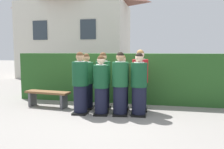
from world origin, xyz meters
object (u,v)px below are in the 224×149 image
object	(u,v)px
student_rear_row_1	(103,82)
student_front_row_0	(80,84)
wooden_bench	(48,96)
student_in_red_blazer	(140,82)
student_front_row_2	(120,85)
student_rear_row_2	(122,84)
student_front_row_1	(101,87)
student_rear_row_0	(87,82)
student_front_row_3	(139,86)

from	to	relation	value
student_rear_row_1	student_front_row_0	bearing A→B (deg)	-128.05
student_rear_row_1	wooden_bench	distance (m)	1.76
student_rear_row_1	student_in_red_blazer	size ratio (longest dim) A/B	0.96
student_front_row_2	student_rear_row_2	xyz separation A→B (m)	(-0.04, 0.53, -0.04)
student_rear_row_1	student_in_red_blazer	world-z (taller)	student_in_red_blazer
student_front_row_1	student_in_red_blazer	xyz separation A→B (m)	(0.97, 0.67, 0.08)
student_front_row_0	student_rear_row_0	bearing A→B (deg)	91.40
student_rear_row_0	student_in_red_blazer	world-z (taller)	student_in_red_blazer
student_rear_row_2	student_in_red_blazer	size ratio (longest dim) A/B	0.92
student_front_row_1	student_front_row_2	bearing A→B (deg)	8.87
student_front_row_2	student_rear_row_0	bearing A→B (deg)	156.26
student_front_row_0	student_front_row_1	size ratio (longest dim) A/B	1.06
student_rear_row_1	student_rear_row_2	xyz separation A→B (m)	(0.56, 0.02, -0.03)
student_rear_row_2	student_rear_row_0	bearing A→B (deg)	-176.95
student_front_row_0	student_front_row_3	world-z (taller)	student_front_row_0
student_in_red_blazer	wooden_bench	bearing A→B (deg)	-176.02
student_rear_row_0	student_rear_row_1	size ratio (longest dim) A/B	0.98
student_rear_row_2	wooden_bench	size ratio (longest dim) A/B	1.11
student_front_row_1	student_front_row_2	world-z (taller)	student_front_row_2
student_front_row_1	student_rear_row_2	world-z (taller)	student_rear_row_2
student_front_row_1	student_rear_row_0	size ratio (longest dim) A/B	0.97
student_rear_row_0	student_in_red_blazer	bearing A→B (deg)	4.03
student_rear_row_2	student_front_row_3	bearing A→B (deg)	-42.42
student_front_row_2	student_rear_row_1	bearing A→B (deg)	139.34
student_front_row_1	student_front_row_3	world-z (taller)	student_front_row_3
student_front_row_0	student_in_red_blazer	world-z (taller)	student_in_red_blazer
student_front_row_0	student_front_row_1	bearing A→B (deg)	2.15
student_front_row_3	student_rear_row_1	distance (m)	1.17
student_front_row_2	student_rear_row_2	size ratio (longest dim) A/B	1.05
student_front_row_1	student_front_row_3	bearing A→B (deg)	7.58
student_front_row_2	student_rear_row_0	world-z (taller)	student_front_row_2
student_front_row_1	wooden_bench	xyz separation A→B (m)	(-1.80, 0.47, -0.40)
student_front_row_3	student_rear_row_1	xyz separation A→B (m)	(-1.08, 0.46, 0.00)
student_in_red_blazer	student_rear_row_2	bearing A→B (deg)	-173.96
student_front_row_1	student_rear_row_2	bearing A→B (deg)	52.93
student_in_red_blazer	student_front_row_0	bearing A→B (deg)	-155.94
student_front_row_3	student_rear_row_0	bearing A→B (deg)	164.90
wooden_bench	student_front_row_1	bearing A→B (deg)	-14.75
student_front_row_3	student_in_red_blazer	size ratio (longest dim) A/B	0.95
student_front_row_2	student_rear_row_0	distance (m)	1.19
student_rear_row_0	student_in_red_blazer	size ratio (longest dim) A/B	0.94
student_front_row_1	student_rear_row_1	size ratio (longest dim) A/B	0.95
student_rear_row_1	student_in_red_blazer	bearing A→B (deg)	4.12
student_front_row_2	wooden_bench	xyz separation A→B (m)	(-2.30, 0.40, -0.45)
student_rear_row_2	student_in_red_blazer	distance (m)	0.51
wooden_bench	student_front_row_0	bearing A→B (deg)	-21.98
student_front_row_0	student_front_row_1	world-z (taller)	student_front_row_0
student_rear_row_0	student_rear_row_2	world-z (taller)	student_rear_row_0
student_rear_row_0	student_rear_row_2	distance (m)	1.05
student_front_row_3	student_rear_row_2	distance (m)	0.71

